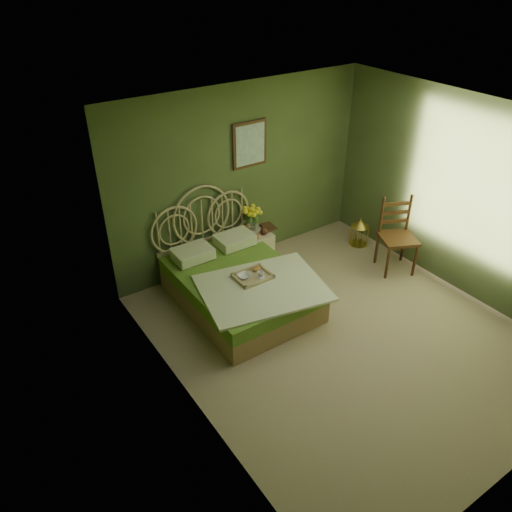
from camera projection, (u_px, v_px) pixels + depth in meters
floor at (342, 335)px, 6.12m from camera, size 4.50×4.50×0.00m
ceiling at (367, 126)px, 4.74m from camera, size 4.50×4.50×0.00m
wall_back at (242, 176)px, 7.01m from camera, size 4.00×0.00×4.00m
wall_left at (190, 308)px, 4.48m from camera, size 0.00×4.50×4.50m
wall_right at (468, 199)px, 6.39m from camera, size 0.00×4.50×4.50m
wall_art at (250, 144)px, 6.81m from camera, size 0.54×0.04×0.64m
bed at (238, 283)px, 6.54m from camera, size 1.70×2.15×1.33m
nightstand at (254, 242)px, 7.36m from camera, size 0.46×0.46×0.93m
chair at (394, 231)px, 7.11m from camera, size 0.64×0.64×1.09m
birdcage at (359, 232)px, 7.86m from camera, size 0.29×0.29×0.43m
book_lower at (263, 229)px, 7.35m from camera, size 0.19×0.25×0.02m
book_upper at (263, 228)px, 7.34m from camera, size 0.20×0.26×0.02m
cereal_bowl at (244, 276)px, 6.26m from camera, size 0.16×0.16×0.04m
coffee_cup at (261, 274)px, 6.26m from camera, size 0.10×0.10×0.08m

